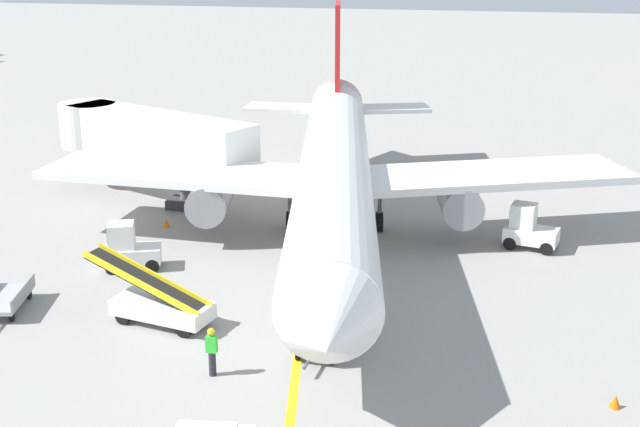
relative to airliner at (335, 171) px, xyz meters
name	(u,v)px	position (x,y,z in m)	size (l,w,h in m)	color
ground_plane	(320,354)	(1.88, -11.32, -3.42)	(300.00, 300.00, 0.00)	gray
taxi_line_yellow	(305,293)	(0.10, -6.32, -3.41)	(0.30, 80.00, 0.01)	yellow
airliner	(335,171)	(0.00, 0.00, 0.00)	(28.08, 35.15, 10.10)	white
jet_bridge	(141,135)	(-11.70, 4.52, 0.12)	(12.87, 7.40, 4.85)	silver
baggage_tug_near_wing	(528,229)	(8.96, 1.03, -2.49)	(2.62, 1.78, 2.10)	silver
baggage_tug_by_cargo_door	(129,249)	(-7.96, -5.47, -2.49)	(2.70, 2.06, 2.10)	silver
belt_loader_forward_hold	(159,304)	(-4.51, -10.23, -2.64)	(5.16, 2.22, 2.59)	silver
baggage_cart_loaded	(323,336)	(1.90, -10.90, -2.95)	(1.73, 3.80, 0.94)	#A5A5A8
baggage_cart_empty_trailing	(4,299)	(-10.84, -10.48, -2.95)	(2.19, 3.84, 0.94)	#A5A5A8
ground_crew_marshaller	(331,295)	(1.61, -8.35, -2.51)	(0.36, 0.24, 1.70)	#26262D
ground_crew_wing_walker	(212,350)	(-1.25, -13.55, -2.51)	(0.36, 0.24, 1.70)	#26262D
safety_cone_nose_left	(615,401)	(11.46, -12.74, -3.20)	(0.36, 0.36, 0.44)	orange
safety_cone_nose_right	(166,223)	(-8.60, 0.11, -3.20)	(0.36, 0.36, 0.44)	orange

